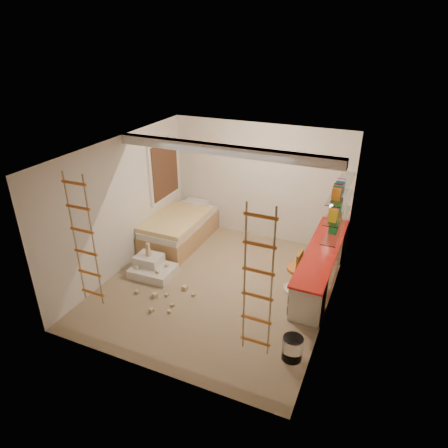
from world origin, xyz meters
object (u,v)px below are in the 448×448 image
at_px(bed, 180,229).
at_px(play_platform, 152,268).
at_px(swivel_chair, 298,277).
at_px(desk, 321,264).

height_order(bed, play_platform, bed).
distance_m(bed, swivel_chair, 2.99).
bearing_deg(desk, bed, 173.51).
distance_m(bed, play_platform, 1.40).
height_order(desk, play_platform, desk).
distance_m(swivel_chair, play_platform, 2.80).
height_order(swivel_chair, play_platform, swivel_chair).
relative_size(swivel_chair, play_platform, 0.98).
xyz_separation_m(desk, play_platform, (-3.05, -1.02, -0.26)).
xyz_separation_m(bed, play_platform, (0.15, -1.38, -0.19)).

